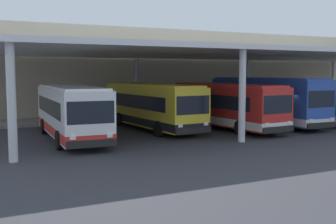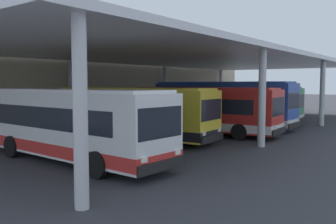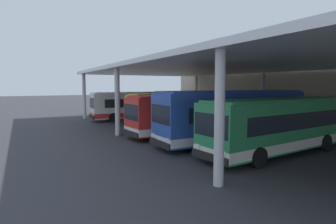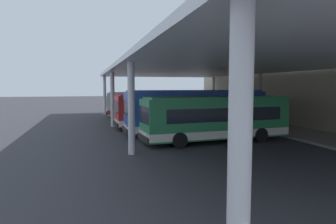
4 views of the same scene
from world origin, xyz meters
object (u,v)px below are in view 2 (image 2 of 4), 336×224
(bus_second_bay, at_px, (133,113))
(bus_departing, at_px, (238,104))
(bus_nearest_bay, at_px, (71,124))
(trash_bin, at_px, (189,109))
(bus_far_bay, at_px, (222,104))
(bench_waiting, at_px, (204,108))
(bus_middle_bay, at_px, (202,110))

(bus_second_bay, distance_m, bus_departing, 12.49)
(bus_nearest_bay, height_order, trash_bin, bus_nearest_bay)
(bus_far_bay, distance_m, bench_waiting, 13.85)
(bus_second_bay, relative_size, bus_departing, 1.00)
(bus_middle_bay, relative_size, trash_bin, 10.87)
(bus_far_bay, xyz_separation_m, bus_departing, (3.42, 0.28, -0.19))
(trash_bin, bearing_deg, bus_middle_bay, -143.35)
(bench_waiting, bearing_deg, bus_departing, -133.38)
(bus_second_bay, distance_m, bus_middle_bay, 5.22)
(bus_second_bay, height_order, bus_departing, same)
(bus_departing, distance_m, bench_waiting, 11.11)
(bus_middle_bay, bearing_deg, bus_second_bay, 159.78)
(bus_second_bay, bearing_deg, bench_waiting, 19.86)
(bus_far_bay, bearing_deg, bench_waiting, 37.07)
(bus_nearest_bay, distance_m, bus_far_bay, 15.14)
(bus_nearest_bay, xyz_separation_m, bus_middle_bay, (10.97, 0.02, 0.00))
(bus_second_bay, height_order, bench_waiting, bus_second_bay)
(bus_nearest_bay, distance_m, bus_second_bay, 6.34)
(bus_middle_bay, xyz_separation_m, bus_far_bay, (4.15, 0.73, 0.19))
(trash_bin, bearing_deg, bus_second_bay, -156.74)
(bench_waiting, distance_m, trash_bin, 2.72)
(bus_middle_bay, xyz_separation_m, trash_bin, (12.45, 9.26, -0.98))
(bus_far_bay, bearing_deg, bus_nearest_bay, -177.14)
(bus_second_bay, height_order, bus_far_bay, bus_far_bay)
(bus_departing, bearing_deg, bench_waiting, 46.62)
(bus_departing, xyz_separation_m, trash_bin, (4.89, 8.25, -0.98))
(bench_waiting, bearing_deg, bus_nearest_bay, -160.85)
(bus_nearest_bay, bearing_deg, bus_far_bay, 2.86)
(bus_middle_bay, height_order, bus_far_bay, bus_far_bay)
(bus_middle_bay, relative_size, bench_waiting, 5.92)
(bus_nearest_bay, relative_size, trash_bin, 10.85)
(bus_departing, bearing_deg, trash_bin, 59.37)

